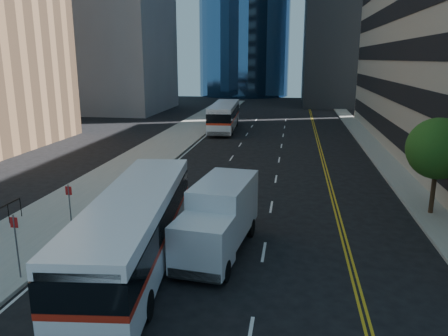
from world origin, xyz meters
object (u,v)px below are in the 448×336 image
object	(u,v)px
bus_front	(136,228)
box_truck	(219,217)
bus_rear	(224,116)
street_tree	(438,149)

from	to	relation	value
bus_front	box_truck	xyz separation A→B (m)	(3.01, 1.92, -0.10)
bus_front	box_truck	distance (m)	3.57
bus_rear	box_truck	distance (m)	33.29
box_truck	bus_rear	bearing A→B (deg)	105.38
street_tree	bus_rear	world-z (taller)	street_tree
street_tree	box_truck	size ratio (longest dim) A/B	0.79
street_tree	bus_rear	distance (m)	30.83
bus_rear	box_truck	xyz separation A→B (m)	(5.02, -32.90, -0.10)
bus_front	box_truck	world-z (taller)	bus_front
bus_front	bus_rear	bearing A→B (deg)	86.90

